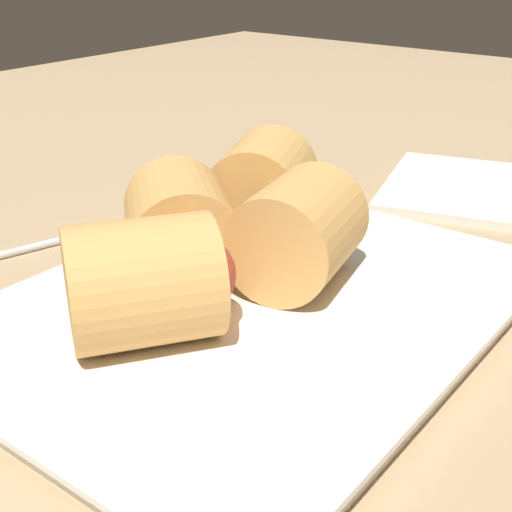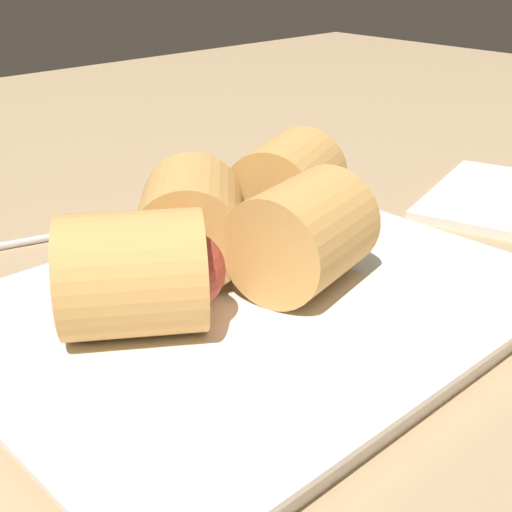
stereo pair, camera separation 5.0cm
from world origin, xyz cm
name	(u,v)px [view 2 (the right image)]	position (x,y,z in cm)	size (l,w,h in cm)	color
table_surface	(230,316)	(0.00, 0.00, 1.00)	(180.00, 140.00, 2.00)	tan
serving_plate	(256,310)	(0.63, 2.74, 2.76)	(28.74, 21.78, 1.50)	white
roll_front_left	(191,218)	(0.63, -2.33, 6.34)	(8.50, 8.57, 5.68)	#DBA356
roll_front_right	(307,232)	(-2.45, 3.27, 6.34)	(7.91, 6.96, 5.68)	#DBA356
roll_back_left	(290,182)	(-7.52, -2.85, 6.34)	(8.17, 7.79, 5.68)	#DBA356
roll_back_right	(143,273)	(6.46, 1.51, 6.34)	(8.51, 8.32, 5.68)	#DBA356
spoon	(187,208)	(-6.18, -11.53, 2.61)	(20.09, 7.28, 1.35)	silver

